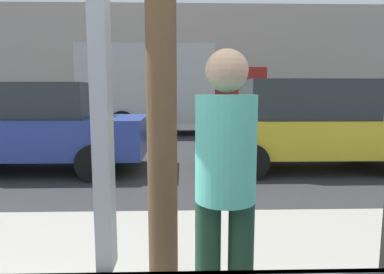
{
  "coord_description": "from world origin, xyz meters",
  "views": [
    {
      "loc": [
        0.24,
        -0.93,
        1.53
      ],
      "look_at": [
        0.35,
        2.94,
        1.02
      ],
      "focal_mm": 31.88,
      "sensor_mm": 36.0,
      "label": 1
    }
  ],
  "objects_px": {
    "parked_car_blue": "(38,126)",
    "pedestrian": "(225,183)",
    "parked_car_yellow": "(309,125)",
    "box_truck": "(167,88)"
  },
  "relations": [
    {
      "from": "parked_car_blue",
      "to": "pedestrian",
      "type": "bearing_deg",
      "value": -58.28
    },
    {
      "from": "parked_car_blue",
      "to": "parked_car_yellow",
      "type": "xyz_separation_m",
      "value": [
        5.33,
        0.0,
        0.02
      ]
    },
    {
      "from": "parked_car_yellow",
      "to": "pedestrian",
      "type": "relative_size",
      "value": 2.75
    },
    {
      "from": "parked_car_blue",
      "to": "box_truck",
      "type": "bearing_deg",
      "value": 68.88
    },
    {
      "from": "box_truck",
      "to": "pedestrian",
      "type": "height_order",
      "value": "box_truck"
    },
    {
      "from": "parked_car_yellow",
      "to": "box_truck",
      "type": "distance_m",
      "value": 6.68
    },
    {
      "from": "parked_car_yellow",
      "to": "pedestrian",
      "type": "xyz_separation_m",
      "value": [
        -2.3,
        -4.9,
        0.17
      ]
    },
    {
      "from": "parked_car_blue",
      "to": "box_truck",
      "type": "xyz_separation_m",
      "value": [
        2.27,
        5.89,
        0.81
      ]
    },
    {
      "from": "box_truck",
      "to": "pedestrian",
      "type": "relative_size",
      "value": 3.92
    },
    {
      "from": "pedestrian",
      "to": "parked_car_blue",
      "type": "bearing_deg",
      "value": 121.72
    }
  ]
}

